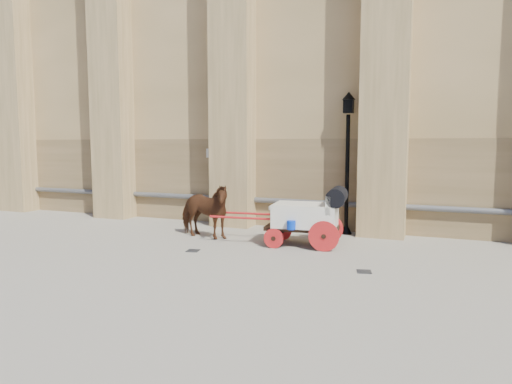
% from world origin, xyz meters
% --- Properties ---
extents(ground, '(90.00, 90.00, 0.00)m').
position_xyz_m(ground, '(0.00, 0.00, 0.00)').
color(ground, gray).
rests_on(ground, ground).
extents(horse, '(2.09, 1.22, 1.66)m').
position_xyz_m(horse, '(-0.97, 1.37, 0.83)').
color(horse, '#553015').
rests_on(horse, ground).
extents(carriage, '(3.88, 1.46, 1.66)m').
position_xyz_m(carriage, '(2.29, 1.48, 0.90)').
color(carriage, black).
rests_on(carriage, ground).
extents(street_lamp, '(0.41, 0.41, 4.43)m').
position_xyz_m(street_lamp, '(2.92, 3.58, 2.37)').
color(street_lamp, black).
rests_on(street_lamp, ground).
extents(drain_grate_near, '(0.37, 0.37, 0.01)m').
position_xyz_m(drain_grate_near, '(-0.45, -0.23, 0.01)').
color(drain_grate_near, black).
rests_on(drain_grate_near, ground).
extents(drain_grate_far, '(0.38, 0.38, 0.01)m').
position_xyz_m(drain_grate_far, '(4.09, -0.59, 0.01)').
color(drain_grate_far, black).
rests_on(drain_grate_far, ground).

